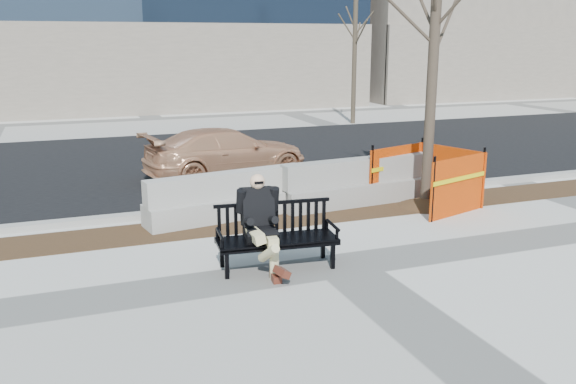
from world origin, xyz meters
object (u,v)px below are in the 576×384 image
at_px(seated_man, 260,268).
at_px(jersey_barrier_left, 228,218).
at_px(jersey_barrier_right, 357,204).
at_px(sedan, 227,176).
at_px(bench, 277,268).
at_px(tree_fence, 425,206).

distance_m(seated_man, jersey_barrier_left, 2.70).
bearing_deg(jersey_barrier_right, jersey_barrier_left, 176.79).
height_order(seated_man, jersey_barrier_right, seated_man).
bearing_deg(sedan, seated_man, 160.62).
bearing_deg(jersey_barrier_right, seated_man, -142.52).
bearing_deg(bench, tree_fence, 34.82).
distance_m(seated_man, tree_fence, 4.72).
bearing_deg(sedan, jersey_barrier_left, 156.41).
xyz_separation_m(sedan, jersey_barrier_left, (-0.98, -3.63, 0.00)).
distance_m(bench, jersey_barrier_left, 2.77).
height_order(bench, jersey_barrier_right, bench).
bearing_deg(sedan, tree_fence, -152.93).
relative_size(tree_fence, jersey_barrier_right, 1.86).
xyz_separation_m(tree_fence, jersey_barrier_right, (-1.21, 0.68, 0.00)).
distance_m(bench, jersey_barrier_right, 3.99).
relative_size(seated_man, tree_fence, 0.23).
relative_size(bench, jersey_barrier_right, 0.55).
xyz_separation_m(bench, jersey_barrier_left, (-0.01, 2.77, 0.00)).
distance_m(bench, sedan, 6.47).
xyz_separation_m(tree_fence, jersey_barrier_left, (-3.99, 0.58, 0.00)).
bearing_deg(tree_fence, jersey_barrier_left, 171.67).
xyz_separation_m(seated_man, tree_fence, (4.22, 2.11, 0.00)).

